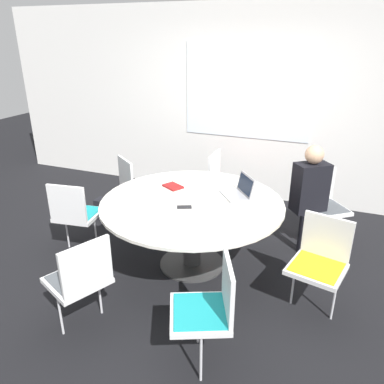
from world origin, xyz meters
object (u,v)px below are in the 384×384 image
at_px(chair_1, 223,179).
at_px(chair_6, 320,258).
at_px(chair_0, 323,201).
at_px(laptop, 239,191).
at_px(spiral_notebook, 173,186).
at_px(chair_3, 75,211).
at_px(chair_2, 136,183).
at_px(cell_phone, 184,207).
at_px(handbag, 109,210).
at_px(person_0, 311,190).
at_px(chair_5, 209,305).
at_px(chair_4, 80,276).

height_order(chair_1, chair_6, same).
bearing_deg(chair_0, laptop, 3.59).
xyz_separation_m(laptop, spiral_notebook, (-0.73, -0.04, -0.04)).
height_order(chair_3, laptop, laptop).
relative_size(chair_2, chair_3, 1.00).
distance_m(chair_0, chair_3, 2.78).
relative_size(spiral_notebook, cell_phone, 1.64).
bearing_deg(handbag, person_0, 5.69).
relative_size(person_0, cell_phone, 7.73).
height_order(spiral_notebook, handbag, spiral_notebook).
bearing_deg(laptop, person_0, 88.97).
distance_m(chair_2, laptop, 1.55).
relative_size(chair_0, spiral_notebook, 3.35).
bearing_deg(handbag, chair_5, -40.74).
height_order(chair_6, spiral_notebook, chair_6).
distance_m(chair_1, chair_5, 2.52).
height_order(chair_5, handbag, chair_5).
xyz_separation_m(chair_6, cell_phone, (-1.28, 0.07, 0.23)).
distance_m(chair_5, person_0, 2.03).
xyz_separation_m(chair_4, spiral_notebook, (0.14, 1.47, 0.24)).
bearing_deg(chair_0, chair_3, -10.79).
distance_m(spiral_notebook, handbag, 1.27).
height_order(person_0, handbag, person_0).
distance_m(chair_3, cell_phone, 1.27).
bearing_deg(chair_5, chair_3, 39.90).
xyz_separation_m(chair_4, person_0, (1.54, 2.02, 0.19)).
relative_size(chair_4, handbag, 2.38).
xyz_separation_m(chair_3, chair_5, (1.85, -0.90, 0.00)).
height_order(chair_2, chair_5, same).
height_order(chair_0, handbag, chair_0).
xyz_separation_m(chair_2, chair_6, (2.33, -0.95, 0.00)).
distance_m(chair_6, cell_phone, 1.31).
height_order(laptop, cell_phone, laptop).
bearing_deg(person_0, chair_1, -60.46).
bearing_deg(laptop, chair_0, 93.59).
relative_size(chair_2, handbag, 2.38).
bearing_deg(handbag, chair_2, 23.81).
bearing_deg(chair_5, laptop, -16.82).
distance_m(cell_phone, handbag, 1.69).
bearing_deg(chair_1, spiral_notebook, -14.51).
xyz_separation_m(chair_1, spiral_notebook, (-0.26, -1.02, 0.24)).
xyz_separation_m(chair_0, cell_phone, (-1.22, -1.19, 0.23)).
xyz_separation_m(laptop, handbag, (-1.81, 0.26, -0.65)).
xyz_separation_m(laptop, cell_phone, (-0.41, -0.48, -0.05)).
height_order(chair_1, spiral_notebook, chair_1).
distance_m(chair_4, laptop, 1.77).
distance_m(chair_2, spiral_notebook, 0.90).
bearing_deg(cell_phone, chair_2, 139.90).
relative_size(chair_5, person_0, 0.71).
bearing_deg(chair_2, chair_0, 44.93).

